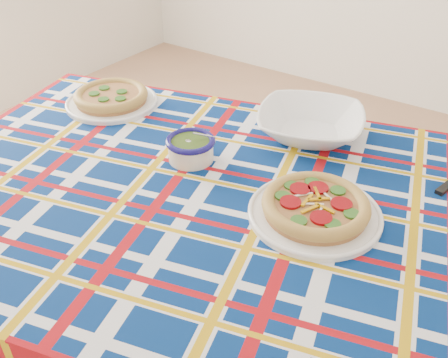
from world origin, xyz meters
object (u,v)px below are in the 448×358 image
Objects in this scene: pesto_bowl at (191,147)px; main_focaccia_plate at (316,206)px; dining_table at (234,225)px; serving_bowl at (310,124)px.

main_focaccia_plate is at bearing -4.77° from pesto_bowl.
dining_table is 0.42m from serving_bowl.
serving_bowl is at bearing 118.67° from main_focaccia_plate.
serving_bowl is at bearing 74.36° from dining_table.
serving_bowl reaches higher than main_focaccia_plate.
pesto_bowl is at bearing 175.23° from main_focaccia_plate.
main_focaccia_plate is at bearing -61.33° from serving_bowl.
pesto_bowl is 0.44× the size of serving_bowl.
dining_table is 5.88× the size of main_focaccia_plate.
pesto_bowl reaches higher than main_focaccia_plate.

